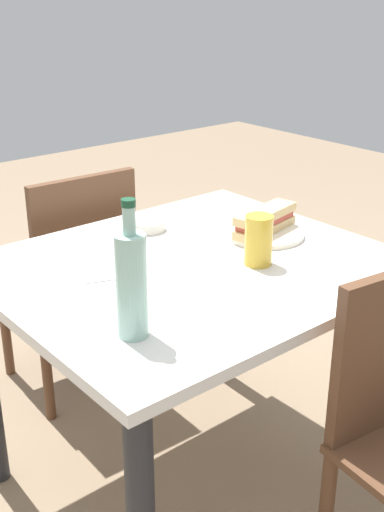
% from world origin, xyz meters
% --- Properties ---
extents(ground_plane, '(8.00, 8.00, 0.00)m').
position_xyz_m(ground_plane, '(0.00, 0.00, 0.00)').
color(ground_plane, '#8C755B').
extents(dining_table, '(1.04, 0.89, 0.73)m').
position_xyz_m(dining_table, '(0.00, 0.00, 0.62)').
color(dining_table, silver).
rests_on(dining_table, ground).
extents(chair_far, '(0.42, 0.42, 0.85)m').
position_xyz_m(chair_far, '(-0.00, 0.64, 0.49)').
color(chair_far, brown).
rests_on(chair_far, ground).
extents(plate_near, '(0.23, 0.23, 0.01)m').
position_xyz_m(plate_near, '(0.30, 0.02, 0.74)').
color(plate_near, silver).
rests_on(plate_near, dining_table).
extents(baguette_sandwich_near, '(0.25, 0.12, 0.07)m').
position_xyz_m(baguette_sandwich_near, '(0.30, 0.02, 0.78)').
color(baguette_sandwich_near, '#DBB77A').
rests_on(baguette_sandwich_near, plate_near).
extents(knife_near, '(0.18, 0.06, 0.01)m').
position_xyz_m(knife_near, '(0.27, 0.07, 0.75)').
color(knife_near, silver).
rests_on(knife_near, plate_near).
extents(water_bottle, '(0.07, 0.07, 0.31)m').
position_xyz_m(water_bottle, '(-0.35, -0.22, 0.85)').
color(water_bottle, '#99C6B7').
rests_on(water_bottle, dining_table).
extents(beer_glass, '(0.07, 0.07, 0.14)m').
position_xyz_m(beer_glass, '(0.13, -0.12, 0.80)').
color(beer_glass, gold).
rests_on(beer_glass, dining_table).
extents(olive_bowl, '(0.10, 0.10, 0.03)m').
position_xyz_m(olive_bowl, '(0.06, 0.28, 0.74)').
color(olive_bowl, silver).
rests_on(olive_bowl, dining_table).
extents(paper_napkin, '(0.18, 0.18, 0.00)m').
position_xyz_m(paper_napkin, '(-0.20, 0.11, 0.73)').
color(paper_napkin, white).
rests_on(paper_napkin, dining_table).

